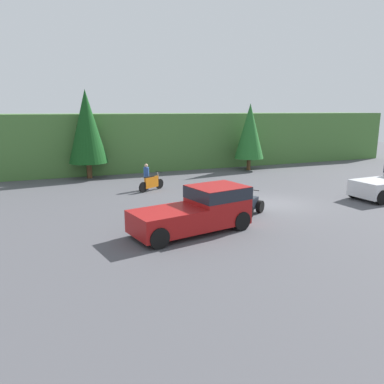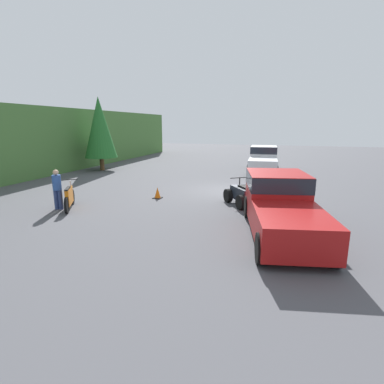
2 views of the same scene
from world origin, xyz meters
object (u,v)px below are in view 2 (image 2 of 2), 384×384
traffic_cone (158,193)px  quad_atv (244,195)px  pickup_truck_red (281,203)px  pickup_truck_second (263,158)px  rider_person (57,188)px  dirt_bike (69,198)px

traffic_cone → quad_atv: bearing=-89.8°
pickup_truck_red → pickup_truck_second: same height
quad_atv → rider_person: bearing=77.6°
dirt_bike → quad_atv: bearing=-98.4°
pickup_truck_red → quad_atv: (3.17, 1.61, -0.53)m
pickup_truck_red → rider_person: 9.25m
rider_person → dirt_bike: bearing=-69.9°
pickup_truck_red → dirt_bike: bearing=76.8°
rider_person → traffic_cone: bearing=-57.3°
pickup_truck_red → traffic_cone: 6.76m
quad_atv → traffic_cone: quad_atv is taller
pickup_truck_second → rider_person: size_ratio=3.25×
dirt_bike → pickup_truck_red: bearing=-122.0°
pickup_truck_red → dirt_bike: (0.28, 8.86, -0.52)m
pickup_truck_red → rider_person: pickup_truck_red is taller
dirt_bike → traffic_cone: (2.88, -2.93, -0.23)m
pickup_truck_red → dirt_bike: 8.88m
pickup_truck_second → quad_atv: (-10.73, 0.07, -0.54)m
quad_atv → dirt_bike: bearing=77.1°
dirt_bike → quad_atv: (2.89, -7.25, -0.02)m
dirt_bike → rider_person: size_ratio=1.13×
pickup_truck_second → traffic_cone: (-10.75, 4.39, -0.75)m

